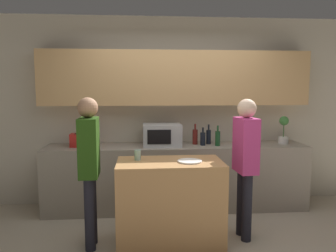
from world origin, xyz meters
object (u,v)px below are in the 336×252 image
object	(u,v)px
cup_0	(138,155)
person_left	(89,160)
potted_plant	(284,130)
bottle_1	(203,138)
bottle_2	(209,136)
microwave	(162,135)
toaster	(80,140)
bottle_3	(218,138)
plate_on_island	(190,161)
person_center	(245,157)
bottle_0	(195,136)

from	to	relation	value
cup_0	person_left	xyz separation A→B (m)	(-0.50, -0.11, -0.02)
potted_plant	cup_0	xyz separation A→B (m)	(-2.06, -0.95, -0.13)
bottle_1	bottle_2	world-z (taller)	bottle_2
microwave	potted_plant	xyz separation A→B (m)	(1.73, 0.00, 0.05)
potted_plant	toaster	bearing A→B (deg)	180.00
potted_plant	bottle_3	xyz separation A→B (m)	(-0.97, -0.08, -0.09)
toaster	bottle_2	size ratio (longest dim) A/B	0.94
potted_plant	plate_on_island	world-z (taller)	potted_plant
potted_plant	person_center	bearing A→B (deg)	-131.54
bottle_0	plate_on_island	world-z (taller)	bottle_0
plate_on_island	cup_0	xyz separation A→B (m)	(-0.55, 0.13, 0.05)
bottle_1	cup_0	xyz separation A→B (m)	(-0.89, -0.93, -0.02)
bottle_0	person_center	distance (m)	1.13
microwave	bottle_1	xyz separation A→B (m)	(0.57, -0.02, -0.05)
potted_plant	person_left	xyz separation A→B (m)	(-2.56, -1.06, -0.15)
microwave	cup_0	bearing A→B (deg)	-109.05
plate_on_island	cup_0	size ratio (longest dim) A/B	2.33
cup_0	bottle_0	bearing A→B (deg)	52.03
bottle_0	toaster	bearing A→B (deg)	-177.17
bottle_0	bottle_3	world-z (taller)	bottle_0
toaster	bottle_0	bearing A→B (deg)	2.83
bottle_3	cup_0	xyz separation A→B (m)	(-1.09, -0.86, -0.04)
bottle_0	plate_on_island	size ratio (longest dim) A/B	1.11
toaster	potted_plant	xyz separation A→B (m)	(2.84, 0.00, 0.11)
plate_on_island	person_center	size ratio (longest dim) A/B	0.17
bottle_0	person_center	xyz separation A→B (m)	(0.39, -1.06, -0.08)
microwave	bottle_3	distance (m)	0.77
microwave	cup_0	distance (m)	1.00
bottle_0	person_left	size ratio (longest dim) A/B	0.18
potted_plant	microwave	bearing A→B (deg)	-179.95
bottle_0	person_center	bearing A→B (deg)	-69.75
bottle_1	plate_on_island	bearing A→B (deg)	-107.79
microwave	bottle_2	xyz separation A→B (m)	(0.67, 0.08, -0.04)
microwave	bottle_2	bearing A→B (deg)	7.18
microwave	person_center	xyz separation A→B (m)	(0.86, -0.98, -0.12)
microwave	person_left	xyz separation A→B (m)	(-0.83, -1.06, -0.10)
cup_0	person_center	xyz separation A→B (m)	(1.19, -0.03, -0.04)
bottle_1	person_center	world-z (taller)	person_center
plate_on_island	microwave	bearing A→B (deg)	101.82
person_center	microwave	bearing A→B (deg)	37.65
plate_on_island	cup_0	bearing A→B (deg)	166.29
bottle_1	person_center	distance (m)	1.00
bottle_3	person_center	xyz separation A→B (m)	(0.10, -0.89, -0.08)
bottle_2	person_center	world-z (taller)	person_center
microwave	person_left	world-z (taller)	person_left
cup_0	bottle_3	bearing A→B (deg)	38.44
cup_0	potted_plant	bearing A→B (deg)	24.73
person_left	bottle_1	bearing A→B (deg)	125.12
person_center	plate_on_island	bearing A→B (deg)	95.42
microwave	person_left	size ratio (longest dim) A/B	0.33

